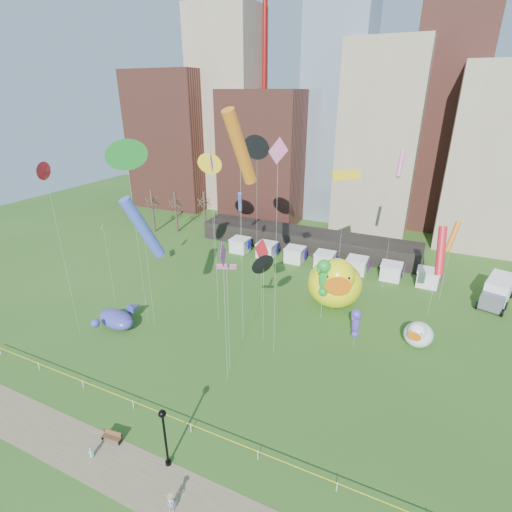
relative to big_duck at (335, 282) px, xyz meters
The scene contains 35 objects.
ground 25.67m from the big_duck, 102.04° to the right, with size 160.00×160.00×0.00m, color #2A551A.
footpath 30.54m from the big_duck, 100.07° to the right, with size 70.00×4.00×0.02m, color brown.
skyline 40.56m from the big_duck, 94.83° to the left, with size 101.00×23.00×68.00m.
pavilion 19.56m from the big_duck, 118.54° to the left, with size 38.00×6.00×3.20m, color black.
vendor_tents 12.12m from the big_duck, 111.10° to the left, with size 33.24×2.80×2.40m.
bare_trees 38.78m from the big_duck, 156.19° to the left, with size 8.44×6.44×8.50m.
caution_tape 25.59m from the big_duck, 102.04° to the right, with size 50.00×0.06×0.90m.
big_duck is the anchor object (origin of this frame).
small_duck 11.58m from the big_duck, 24.03° to the right, with size 3.64×4.44×3.22m.
seahorse_green 4.48m from the big_duck, 99.13° to the right, with size 1.96×2.24×7.80m.
seahorse_purple 8.72m from the big_duck, 61.06° to the right, with size 1.37×1.61×4.55m.
whale_inflatable 26.91m from the big_duck, 144.65° to the right, with size 5.58×6.68×2.28m.
park_bench 30.25m from the big_duck, 110.42° to the right, with size 1.68×0.71×0.83m.
lamppost 28.56m from the big_duck, 100.45° to the right, with size 0.56×0.56×5.37m.
box_truck 21.68m from the big_duck, 27.47° to the left, with size 4.61×7.92×3.18m.
woman 31.13m from the big_duck, 95.20° to the right, with size 0.53×0.35×1.46m, color white.
toddler 32.06m from the big_duck, 109.82° to the right, with size 0.32×0.23×0.91m, color silver.
kite_0 12.75m from the big_duck, 13.56° to the left, with size 1.57×3.39×11.36m.
kite_1 16.59m from the big_duck, 54.99° to the left, with size 0.56×1.87×18.94m.
kite_2 13.48m from the big_duck, 114.95° to the right, with size 1.05×1.87×10.28m.
kite_3 28.58m from the big_duck, 145.12° to the right, with size 1.49×3.02×21.29m.
kite_4 25.07m from the big_duck, 165.47° to the left, with size 3.07×0.79×17.35m.
kite_5 20.37m from the big_duck, 155.40° to the left, with size 1.35×2.00×11.43m.
kite_6 15.44m from the big_duck, 29.49° to the left, with size 1.55×2.30×10.99m.
kite_7 21.20m from the big_duck, 141.47° to the right, with size 1.36×1.74×20.04m.
kite_8 34.42m from the big_duck, 142.53° to the right, with size 0.90×1.65×19.47m.
kite_9 19.59m from the big_duck, 109.78° to the right, with size 1.73×0.93×11.64m.
kite_10 19.90m from the big_duck, 168.62° to the left, with size 3.05×1.37×20.54m.
kite_11 29.50m from the big_duck, 156.19° to the right, with size 1.88×2.04×11.20m.
kite_12 13.24m from the big_duck, 97.19° to the left, with size 3.03×3.23×17.01m.
kite_13 24.24m from the big_duck, 143.12° to the right, with size 3.10×4.43×15.84m.
kite_14 22.24m from the big_duck, 121.87° to the right, with size 2.12×4.34×24.41m.
kite_15 21.26m from the big_duck, 107.29° to the right, with size 0.87×2.41×14.37m.
kite_16 10.50m from the big_duck, 149.03° to the right, with size 2.71×1.94×9.72m.
kite_17 21.25m from the big_duck, 104.29° to the right, with size 2.16×0.88×22.08m.
Camera 1 is at (14.59, -18.77, 25.58)m, focal length 27.00 mm.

